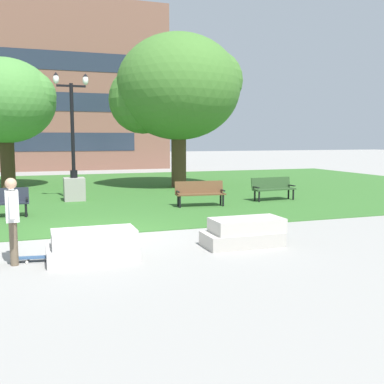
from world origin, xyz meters
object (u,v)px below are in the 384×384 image
object	(u,v)px
concrete_block_left	(244,233)
lamp_post_right	(74,175)
park_bench_far_left	(200,192)
concrete_block_center	(93,246)
park_bench_far_right	(273,187)
skateboard	(39,257)
person_skateboarder	(12,216)

from	to	relation	value
concrete_block_left	lamp_post_right	xyz separation A→B (m)	(-3.09, 8.98, 0.72)
park_bench_far_left	lamp_post_right	distance (m)	5.19
concrete_block_center	park_bench_far_right	world-z (taller)	park_bench_far_right
lamp_post_right	concrete_block_left	bearing A→B (deg)	-70.99
concrete_block_left	park_bench_far_left	bearing A→B (deg)	79.54
park_bench_far_right	lamp_post_right	size ratio (longest dim) A/B	0.37
skateboard	concrete_block_left	bearing A→B (deg)	-1.73
concrete_block_left	person_skateboarder	bearing A→B (deg)	178.94
park_bench_far_left	lamp_post_right	size ratio (longest dim) A/B	0.37
person_skateboarder	lamp_post_right	distance (m)	9.09
concrete_block_center	concrete_block_left	distance (m)	3.46
person_skateboarder	park_bench_far_left	size ratio (longest dim) A/B	0.93
concrete_block_left	park_bench_far_right	size ratio (longest dim) A/B	1.00
person_skateboarder	concrete_block_center	bearing A→B (deg)	-9.55
concrete_block_center	skateboard	size ratio (longest dim) A/B	1.74
person_skateboarder	lamp_post_right	size ratio (longest dim) A/B	0.35
lamp_post_right	concrete_block_center	bearing A→B (deg)	-92.24
park_bench_far_left	park_bench_far_right	xyz separation A→B (m)	(3.28, 0.51, 0.00)
concrete_block_center	lamp_post_right	distance (m)	9.18
concrete_block_left	lamp_post_right	bearing A→B (deg)	109.01
park_bench_far_right	person_skateboarder	bearing A→B (deg)	-145.64
park_bench_far_right	concrete_block_center	bearing A→B (deg)	-139.70
concrete_block_left	person_skateboarder	xyz separation A→B (m)	(-4.96, 0.09, 0.66)
skateboard	park_bench_far_left	world-z (taller)	park_bench_far_left
park_bench_far_left	lamp_post_right	xyz separation A→B (m)	(-4.20, 3.02, 0.49)
concrete_block_left	park_bench_far_right	world-z (taller)	park_bench_far_right
concrete_block_left	park_bench_far_right	bearing A→B (deg)	55.93
concrete_block_center	park_bench_far_right	xyz separation A→B (m)	(7.83, 6.64, 0.23)
skateboard	lamp_post_right	distance (m)	9.01
skateboard	park_bench_far_left	distance (m)	8.10
person_skateboarder	skateboard	distance (m)	1.00
concrete_block_center	person_skateboarder	distance (m)	1.67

